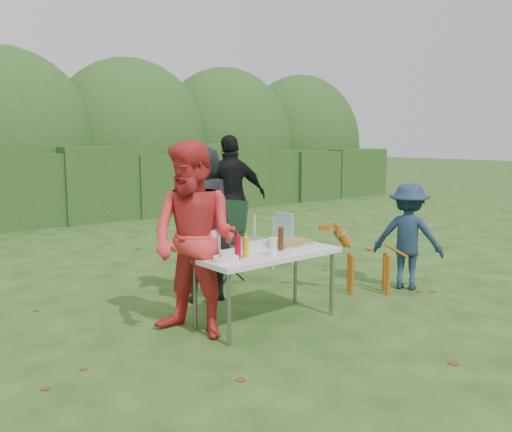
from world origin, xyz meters
TOP-DOWN VIEW (x-y plane):
  - ground at (0.00, 0.00)m, footprint 80.00×80.00m
  - hedge_row at (0.00, 8.00)m, footprint 22.00×1.40m
  - shrub_backdrop at (0.00, 9.60)m, footprint 20.00×2.60m
  - folding_table at (-0.05, 0.15)m, footprint 1.50×0.70m
  - person_cook at (-0.12, 1.16)m, footprint 0.74×0.59m
  - person_red_jacket at (-0.81, 0.30)m, footprint 1.01×1.11m
  - person_black_puffy at (1.52, 2.81)m, footprint 1.22×0.80m
  - child at (2.14, -0.02)m, footprint 0.84×0.99m
  - dog at (1.59, 0.15)m, footprint 0.91×0.81m
  - camping_chair at (0.47, 1.72)m, footprint 0.88×0.88m
  - lawn_chair at (1.69, 2.00)m, footprint 0.49×0.49m
  - food_tray at (0.35, 0.23)m, footprint 0.45×0.30m
  - focaccia_bread at (0.35, 0.23)m, footprint 0.40×0.26m
  - mustard_bottle at (-0.37, 0.07)m, footprint 0.06×0.06m
  - ketchup_bottle at (-0.47, 0.07)m, footprint 0.06×0.06m
  - beer_bottle at (0.11, 0.10)m, footprint 0.06×0.06m
  - paper_towel_roll at (-0.59, 0.28)m, footprint 0.12×0.12m
  - cup_stack at (-0.13, -0.05)m, footprint 0.08×0.08m
  - pasta_bowl at (-0.06, 0.38)m, footprint 0.26×0.26m
  - plate_stack at (-0.63, 0.04)m, footprint 0.24×0.24m

SIDE VIEW (x-z plane):
  - ground at x=0.00m, z-range 0.00..0.00m
  - lawn_chair at x=1.69m, z-range 0.00..0.78m
  - dog at x=1.59m, z-range 0.00..0.83m
  - camping_chair at x=0.47m, z-range 0.00..1.07m
  - child at x=2.14m, z-range 0.00..1.32m
  - folding_table at x=-0.05m, z-range 0.32..1.06m
  - food_tray at x=0.35m, z-range 0.74..0.76m
  - plate_stack at x=-0.63m, z-range 0.74..0.79m
  - focaccia_bread at x=0.35m, z-range 0.76..0.80m
  - pasta_bowl at x=-0.06m, z-range 0.74..0.84m
  - cup_stack at x=-0.13m, z-range 0.74..0.92m
  - mustard_bottle at x=-0.37m, z-range 0.74..0.94m
  - hedge_row at x=0.00m, z-range 0.00..1.70m
  - ketchup_bottle at x=-0.47m, z-range 0.74..0.96m
  - beer_bottle at x=0.11m, z-range 0.74..0.98m
  - paper_towel_roll at x=-0.59m, z-range 0.74..1.00m
  - person_cook at x=-0.12m, z-range 0.00..1.77m
  - person_red_jacket at x=-0.81m, z-range 0.00..1.86m
  - person_black_puffy at x=1.52m, z-range 0.00..1.92m
  - shrub_backdrop at x=0.00m, z-range 0.00..3.20m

